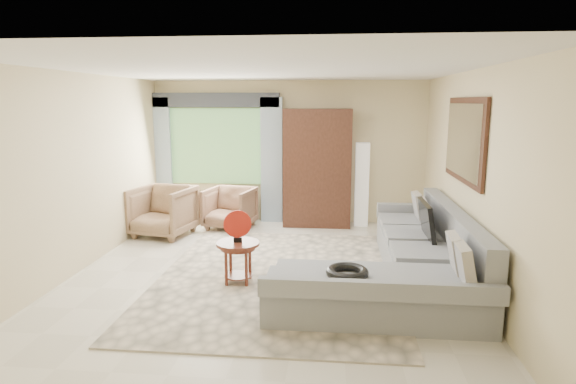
# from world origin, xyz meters

# --- Properties ---
(ground) EXTENTS (6.00, 6.00, 0.00)m
(ground) POSITION_xyz_m (0.00, 0.00, 0.00)
(ground) COLOR silver
(ground) RESTS_ON ground
(area_rug) EXTENTS (3.01, 4.01, 0.02)m
(area_rug) POSITION_xyz_m (0.16, -0.01, 0.01)
(area_rug) COLOR beige
(area_rug) RESTS_ON ground
(sectional_sofa) EXTENTS (2.30, 3.46, 0.90)m
(sectional_sofa) POSITION_xyz_m (1.78, -0.18, 0.28)
(sectional_sofa) COLOR gray
(sectional_sofa) RESTS_ON ground
(tv_screen) EXTENTS (0.14, 0.74, 0.48)m
(tv_screen) POSITION_xyz_m (2.05, 0.30, 0.72)
(tv_screen) COLOR black
(tv_screen) RESTS_ON sectional_sofa
(garden_hose) EXTENTS (0.43, 0.43, 0.09)m
(garden_hose) POSITION_xyz_m (1.00, -1.23, 0.55)
(garden_hose) COLOR black
(garden_hose) RESTS_ON sectional_sofa
(coffee_table) EXTENTS (0.53, 0.53, 0.53)m
(coffee_table) POSITION_xyz_m (-0.31, -0.27, 0.28)
(coffee_table) COLOR #4B1914
(coffee_table) RESTS_ON ground
(red_disc) EXTENTS (0.33, 0.12, 0.34)m
(red_disc) POSITION_xyz_m (-0.31, -0.27, 0.76)
(red_disc) COLOR #B11E11
(red_disc) RESTS_ON coffee_table
(armchair_left) EXTENTS (1.07, 1.09, 0.84)m
(armchair_left) POSITION_xyz_m (-1.99, 1.75, 0.42)
(armchair_left) COLOR #916A4F
(armchair_left) RESTS_ON ground
(armchair_right) EXTENTS (0.93, 0.95, 0.73)m
(armchair_right) POSITION_xyz_m (-0.98, 2.34, 0.36)
(armchair_right) COLOR #976752
(armchair_right) RESTS_ON ground
(potted_plant) EXTENTS (0.45, 0.40, 0.49)m
(potted_plant) POSITION_xyz_m (-2.44, 2.76, 0.25)
(potted_plant) COLOR #999999
(potted_plant) RESTS_ON ground
(armoire) EXTENTS (1.20, 0.55, 2.10)m
(armoire) POSITION_xyz_m (0.55, 2.72, 1.05)
(armoire) COLOR #321A10
(armoire) RESTS_ON ground
(floor_lamp) EXTENTS (0.24, 0.24, 1.50)m
(floor_lamp) POSITION_xyz_m (1.35, 2.78, 0.75)
(floor_lamp) COLOR silver
(floor_lamp) RESTS_ON ground
(window) EXTENTS (1.80, 0.04, 1.40)m
(window) POSITION_xyz_m (-1.35, 2.97, 1.40)
(window) COLOR #669E59
(window) RESTS_ON wall_back
(curtain_left) EXTENTS (0.40, 0.08, 2.30)m
(curtain_left) POSITION_xyz_m (-2.40, 2.88, 1.15)
(curtain_left) COLOR #9EB7CC
(curtain_left) RESTS_ON ground
(curtain_right) EXTENTS (0.40, 0.08, 2.30)m
(curtain_right) POSITION_xyz_m (-0.30, 2.88, 1.15)
(curtain_right) COLOR #9EB7CC
(curtain_right) RESTS_ON ground
(valance) EXTENTS (2.40, 0.12, 0.26)m
(valance) POSITION_xyz_m (-1.35, 2.90, 2.25)
(valance) COLOR #1E232D
(valance) RESTS_ON wall_back
(wall_mirror) EXTENTS (0.05, 1.70, 1.05)m
(wall_mirror) POSITION_xyz_m (2.46, 0.35, 1.75)
(wall_mirror) COLOR black
(wall_mirror) RESTS_ON wall_right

